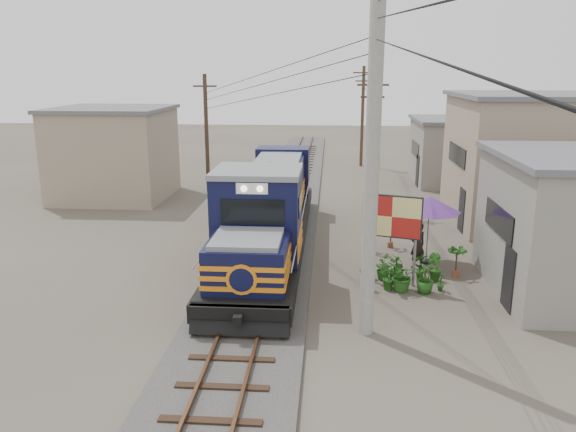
# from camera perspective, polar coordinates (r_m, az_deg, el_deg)

# --- Properties ---
(ground) EXTENTS (120.00, 120.00, 0.00)m
(ground) POSITION_cam_1_polar(r_m,az_deg,el_deg) (17.09, -4.22, -10.56)
(ground) COLOR #473F35
(ground) RESTS_ON ground
(ballast) EXTENTS (3.60, 70.00, 0.16)m
(ballast) POSITION_cam_1_polar(r_m,az_deg,el_deg) (26.39, -1.06, -1.12)
(ballast) COLOR #595651
(ballast) RESTS_ON ground
(track) EXTENTS (1.15, 70.00, 0.12)m
(track) POSITION_cam_1_polar(r_m,az_deg,el_deg) (26.34, -1.07, -0.75)
(track) COLOR #51331E
(track) RESTS_ON ground
(locomotive) EXTENTS (2.93, 15.92, 3.94)m
(locomotive) POSITION_cam_1_polar(r_m,az_deg,el_deg) (22.64, -1.89, 0.49)
(locomotive) COLOR black
(locomotive) RESTS_ON ground
(utility_pole_main) EXTENTS (0.40, 0.40, 10.00)m
(utility_pole_main) POSITION_cam_1_polar(r_m,az_deg,el_deg) (14.99, 8.55, 5.78)
(utility_pole_main) COLOR #9E9B93
(utility_pole_main) RESTS_ON ground
(wooden_pole_mid) EXTENTS (1.60, 0.24, 7.00)m
(wooden_pole_mid) POSITION_cam_1_polar(r_m,az_deg,el_deg) (29.57, 8.43, 7.56)
(wooden_pole_mid) COLOR #4C3826
(wooden_pole_mid) RESTS_ON ground
(wooden_pole_far) EXTENTS (1.60, 0.24, 7.50)m
(wooden_pole_far) POSITION_cam_1_polar(r_m,az_deg,el_deg) (43.47, 7.57, 10.18)
(wooden_pole_far) COLOR #4C3826
(wooden_pole_far) RESTS_ON ground
(wooden_pole_left) EXTENTS (1.60, 0.24, 7.00)m
(wooden_pole_left) POSITION_cam_1_polar(r_m,az_deg,el_deg) (34.27, -8.28, 8.54)
(wooden_pole_left) COLOR #4C3826
(wooden_pole_left) RESTS_ON ground
(power_lines) EXTENTS (9.65, 19.00, 3.30)m
(power_lines) POSITION_cam_1_polar(r_m,az_deg,el_deg) (23.90, -1.85, 15.38)
(power_lines) COLOR black
(power_lines) RESTS_ON ground
(shophouse_mid) EXTENTS (8.40, 7.35, 6.20)m
(shophouse_mid) POSITION_cam_1_polar(r_m,az_deg,el_deg) (29.39, 24.47, 5.24)
(shophouse_mid) COLOR gray
(shophouse_mid) RESTS_ON ground
(shophouse_back) EXTENTS (6.30, 6.30, 4.20)m
(shophouse_back) POSITION_cam_1_polar(r_m,az_deg,el_deg) (38.60, 17.24, 6.37)
(shophouse_back) COLOR gray
(shophouse_back) RESTS_ON ground
(shophouse_left) EXTENTS (6.30, 6.30, 5.20)m
(shophouse_left) POSITION_cam_1_polar(r_m,az_deg,el_deg) (33.96, -17.26, 6.16)
(shophouse_left) COLOR gray
(shophouse_left) RESTS_ON ground
(billboard) EXTENTS (1.99, 0.72, 3.16)m
(billboard) POSITION_cam_1_polar(r_m,az_deg,el_deg) (19.47, 10.52, -0.31)
(billboard) COLOR #99999E
(billboard) RESTS_ON ground
(market_umbrella) EXTENTS (2.52, 2.52, 2.64)m
(market_umbrella) POSITION_cam_1_polar(r_m,az_deg,el_deg) (21.87, 14.19, 1.15)
(market_umbrella) COLOR black
(market_umbrella) RESTS_ON ground
(vendor) EXTENTS (0.77, 0.67, 1.76)m
(vendor) POSITION_cam_1_polar(r_m,az_deg,el_deg) (21.60, 13.02, -2.92)
(vendor) COLOR black
(vendor) RESTS_ON ground
(plant_nursery) EXTENTS (3.03, 2.21, 1.10)m
(plant_nursery) POSITION_cam_1_polar(r_m,az_deg,el_deg) (19.79, 11.66, -5.69)
(plant_nursery) COLOR #215217
(plant_nursery) RESTS_ON ground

